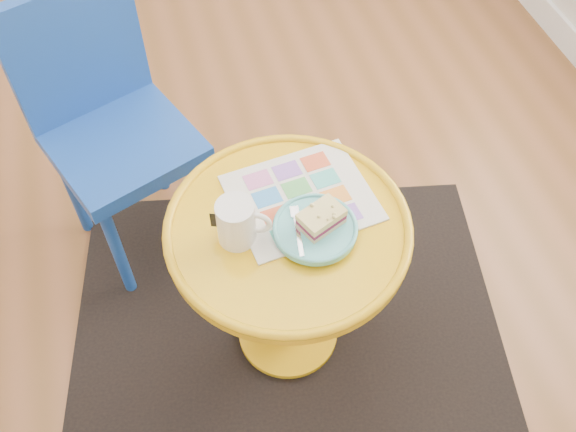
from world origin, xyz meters
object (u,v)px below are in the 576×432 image
object	(u,v)px
chair	(107,118)
side_table	(288,262)
mug	(237,221)
plate	(315,229)
newspaper	(301,198)

from	to	relation	value
chair	side_table	bearing A→B (deg)	-77.13
chair	mug	size ratio (longest dim) A/B	7.00
chair	plate	bearing A→B (deg)	-75.38
mug	side_table	bearing A→B (deg)	22.45
newspaper	mug	distance (m)	0.20
mug	chair	bearing A→B (deg)	137.66
chair	newspaper	distance (m)	0.66
mug	plate	xyz separation A→B (m)	(0.17, -0.04, -0.04)
side_table	chair	xyz separation A→B (m)	(-0.38, 0.56, 0.09)
chair	mug	distance (m)	0.63
newspaper	mug	world-z (taller)	mug
newspaper	plate	world-z (taller)	plate
plate	newspaper	bearing A→B (deg)	89.77
newspaper	mug	xyz separation A→B (m)	(-0.18, -0.07, 0.06)
side_table	chair	distance (m)	0.68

